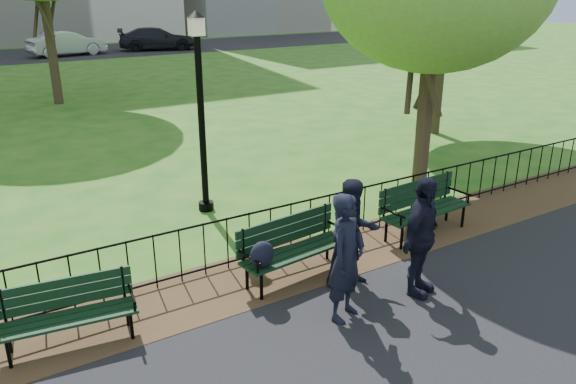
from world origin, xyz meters
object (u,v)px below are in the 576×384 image
person_mid (354,233)px  person_right (421,237)px  park_bench_right_a (423,202)px  person_left (347,258)px  sedan_silver (67,43)px  lamppost (201,107)px  sedan_dark (157,39)px  park_bench_main (283,246)px  park_bench_left_a (67,306)px

person_mid → person_right: (0.65, -0.74, 0.07)m
park_bench_right_a → person_right: size_ratio=1.05×
park_bench_right_a → person_left: 3.28m
park_bench_right_a → person_mid: (-2.26, -0.82, 0.24)m
sedan_silver → lamppost: bearing=163.7°
lamppost → sedan_dark: size_ratio=0.75×
lamppost → sedan_dark: 30.40m
person_left → person_mid: (0.65, 0.67, -0.06)m
park_bench_main → park_bench_left_a: size_ratio=1.12×
park_bench_right_a → person_mid: size_ratio=1.14×
person_mid → person_right: bearing=-34.5°
park_bench_main → person_left: person_left is taller
lamppost → person_mid: lamppost is taller
sedan_dark → park_bench_main: bearing=-179.9°
person_mid → person_right: 0.99m
park_bench_left_a → person_left: bearing=-14.8°
sedan_silver → sedan_dark: (6.02, 0.12, -0.02)m
park_bench_left_a → person_mid: (4.00, -0.71, 0.32)m
person_right → park_bench_main: bearing=116.0°
person_right → lamppost: bearing=82.6°
person_mid → park_bench_left_a: bearing=-175.9°
park_bench_left_a → sedan_dark: size_ratio=0.33×
person_mid → sedan_dark: size_ratio=0.32×
lamppost → sedan_dark: bearing=72.2°
park_bench_left_a → lamppost: size_ratio=0.44×
park_bench_main → sedan_dark: (9.52, 32.28, 0.14)m
park_bench_left_a → sedan_dark: bearing=76.3°
park_bench_main → person_mid: 1.09m
park_bench_right_a → person_right: bearing=-139.2°
park_bench_left_a → park_bench_main: bearing=5.6°
park_bench_main → person_mid: (0.88, -0.60, 0.22)m
park_bench_right_a → lamppost: size_ratio=0.49×
park_bench_left_a → park_bench_right_a: park_bench_right_a is taller
sedan_dark → person_mid: bearing=-178.2°
park_bench_main → park_bench_right_a: 3.14m
person_left → sedan_dark: bearing=50.3°
lamppost → park_bench_main: bearing=-93.8°
park_bench_left_a → sedan_dark: (12.64, 32.17, 0.23)m
person_left → person_right: size_ratio=0.99×
person_left → person_mid: size_ratio=1.07×
sedan_silver → park_bench_main: bearing=164.0°
person_mid → sedan_silver: 32.86m
person_left → person_mid: person_left is taller
person_left → sedan_silver: 33.59m
lamppost → sedan_silver: 29.00m
park_bench_left_a → sedan_silver: size_ratio=0.36×
lamppost → person_left: lamppost is taller
park_bench_right_a → sedan_silver: 31.93m
park_bench_right_a → sedan_silver: size_ratio=0.41×
person_left → sedan_dark: (9.29, 33.55, -0.15)m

